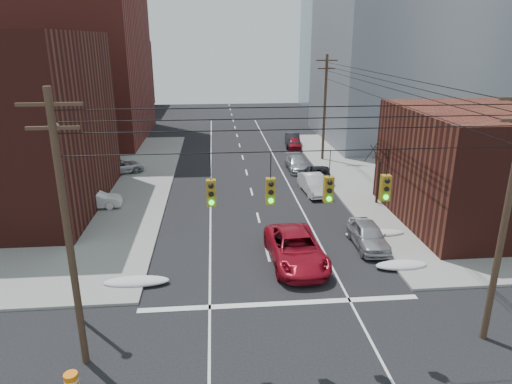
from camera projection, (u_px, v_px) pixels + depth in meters
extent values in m
cube|color=maroon|center=(37.00, 17.00, 54.91)|extent=(24.00, 20.00, 30.00)
cube|color=#471A15|center=(85.00, 76.00, 82.15)|extent=(22.00, 18.00, 12.00)
cube|color=gray|center=(416.00, 38.00, 55.92)|extent=(22.00, 20.00, 25.00)
cube|color=gray|center=(364.00, 47.00, 81.10)|extent=(20.00, 18.00, 22.00)
cylinder|color=#473323|center=(69.00, 238.00, 16.83)|extent=(0.28, 0.28, 11.00)
cube|color=#473323|center=(49.00, 104.00, 15.26)|extent=(2.20, 0.12, 0.12)
cube|color=#473323|center=(53.00, 128.00, 15.52)|extent=(1.80, 0.12, 0.12)
cylinder|color=#473323|center=(505.00, 222.00, 18.30)|extent=(0.28, 0.28, 11.00)
cylinder|color=#473323|center=(325.00, 109.00, 47.55)|extent=(0.28, 0.28, 11.00)
cube|color=#473323|center=(327.00, 60.00, 45.98)|extent=(2.20, 0.12, 0.12)
cube|color=#473323|center=(327.00, 68.00, 46.24)|extent=(1.80, 0.12, 0.12)
cylinder|color=black|center=(298.00, 151.00, 16.57)|extent=(17.00, 0.04, 0.04)
cylinder|color=black|center=(210.00, 167.00, 16.46)|extent=(0.03, 0.03, 1.00)
cube|color=olive|center=(211.00, 193.00, 16.78)|extent=(0.35, 0.30, 1.00)
sphere|color=black|center=(211.00, 186.00, 16.51)|extent=(0.20, 0.20, 0.20)
sphere|color=black|center=(211.00, 194.00, 16.61)|extent=(0.20, 0.20, 0.20)
sphere|color=#0CE526|center=(211.00, 203.00, 16.72)|extent=(0.20, 0.20, 0.20)
cylinder|color=black|center=(271.00, 165.00, 16.65)|extent=(0.03, 0.03, 1.00)
cube|color=olive|center=(270.00, 191.00, 16.97)|extent=(0.35, 0.30, 1.00)
sphere|color=black|center=(271.00, 184.00, 16.70)|extent=(0.20, 0.20, 0.20)
sphere|color=black|center=(271.00, 193.00, 16.80)|extent=(0.20, 0.20, 0.20)
sphere|color=#0CE526|center=(271.00, 201.00, 16.91)|extent=(0.20, 0.20, 0.20)
cylinder|color=black|center=(330.00, 164.00, 16.84)|extent=(0.03, 0.03, 1.00)
cube|color=olive|center=(328.00, 189.00, 17.16)|extent=(0.35, 0.30, 1.00)
sphere|color=black|center=(330.00, 183.00, 16.89)|extent=(0.20, 0.20, 0.20)
sphere|color=black|center=(330.00, 191.00, 17.00)|extent=(0.20, 0.20, 0.20)
sphere|color=#0CE526|center=(329.00, 199.00, 17.10)|extent=(0.20, 0.20, 0.20)
cylinder|color=black|center=(388.00, 162.00, 17.03)|extent=(0.03, 0.03, 1.00)
cube|color=olive|center=(385.00, 188.00, 17.35)|extent=(0.35, 0.30, 1.00)
sphere|color=black|center=(388.00, 181.00, 17.08)|extent=(0.20, 0.20, 0.20)
sphere|color=black|center=(387.00, 189.00, 17.19)|extent=(0.20, 0.20, 0.20)
sphere|color=#0CE526|center=(386.00, 197.00, 17.29)|extent=(0.20, 0.20, 0.20)
cylinder|color=gray|center=(68.00, 231.00, 19.89)|extent=(0.18, 0.18, 9.00)
sphere|color=gray|center=(53.00, 127.00, 18.42)|extent=(0.44, 0.44, 0.44)
cylinder|color=black|center=(378.00, 183.00, 35.63)|extent=(0.20, 0.20, 3.50)
cylinder|color=black|center=(385.00, 154.00, 35.04)|extent=(0.27, 0.82, 1.19)
cylinder|color=black|center=(381.00, 151.00, 35.42)|extent=(1.17, 0.54, 1.38)
cylinder|color=black|center=(372.00, 151.00, 35.51)|extent=(1.44, 1.00, 1.48)
cylinder|color=black|center=(375.00, 154.00, 34.91)|extent=(0.17, 0.84, 1.19)
cylinder|color=black|center=(377.00, 155.00, 34.43)|extent=(0.82, 0.99, 1.40)
cylinder|color=black|center=(385.00, 156.00, 34.05)|extent=(1.74, 0.21, 1.43)
cylinder|color=black|center=(386.00, 155.00, 34.71)|extent=(0.48, 0.73, 1.20)
ellipsoid|color=silver|center=(136.00, 281.00, 24.28)|extent=(3.50, 1.08, 0.42)
ellipsoid|color=silver|center=(401.00, 265.00, 26.03)|extent=(3.00, 1.08, 0.42)
ellipsoid|color=silver|center=(375.00, 233.00, 30.27)|extent=(4.00, 1.08, 0.42)
imported|color=maroon|center=(296.00, 249.00, 26.49)|extent=(3.27, 6.57, 1.79)
imported|color=#ACABB0|center=(368.00, 235.00, 28.60)|extent=(1.91, 4.63, 1.57)
imported|color=silver|center=(314.00, 184.00, 38.58)|extent=(2.04, 4.92, 1.58)
imported|color=black|center=(319.00, 175.00, 41.58)|extent=(2.75, 4.95, 1.31)
imported|color=#9FA0A4|center=(297.00, 164.00, 45.35)|extent=(1.98, 4.72, 1.36)
imported|color=maroon|center=(294.00, 143.00, 54.24)|extent=(1.98, 4.08, 1.34)
imported|color=black|center=(292.00, 140.00, 55.49)|extent=(2.15, 4.92, 1.57)
imported|color=silver|center=(94.00, 200.00, 34.77)|extent=(4.12, 1.75, 1.32)
imported|color=#B9B9BE|center=(120.00, 167.00, 43.92)|extent=(5.00, 3.75, 1.26)
imported|color=black|center=(13.00, 208.00, 32.75)|extent=(5.55, 2.57, 1.57)
imported|color=#B1B1B6|center=(55.00, 168.00, 43.17)|extent=(4.38, 2.84, 1.39)
cylinder|color=orange|center=(72.00, 384.00, 16.72)|extent=(0.57, 0.57, 0.92)
cylinder|color=white|center=(71.00, 380.00, 16.66)|extent=(0.58, 0.58, 0.11)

